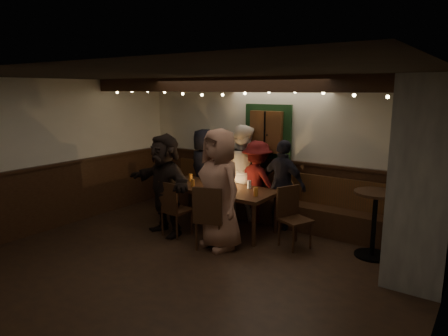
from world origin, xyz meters
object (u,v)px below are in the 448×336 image
Objects in this scene: dining_table at (217,191)px; chair_end at (292,213)px; person_a at (204,170)px; person_e at (283,185)px; high_top at (375,216)px; person_g at (220,189)px; person_d at (257,182)px; person_b at (222,175)px; chair_near_right at (210,214)px; person_c at (242,172)px; chair_near_left at (173,206)px; person_f at (165,184)px.

dining_table is 1.43m from chair_end.
person_a is 1.05× the size of person_e.
chair_end is 1.21m from high_top.
person_a is 0.89× the size of person_g.
person_a is 1.30m from person_d.
person_b is 0.99× the size of person_e.
chair_near_right is at bearing -60.97° from dining_table.
person_c is 0.40m from person_d.
person_e is 0.85× the size of person_g.
person_b reaches higher than chair_near_left.
person_b reaches higher than person_d.
person_b is (-0.04, 1.47, 0.25)m from chair_near_left.
person_d is 0.88× the size of person_f.
dining_table is 1.19m from person_a.
person_f is (-0.96, -1.41, 0.10)m from person_d.
chair_near_right is at bearing 149.22° from person_a.
chair_end is 0.62× the size of person_d.
person_g is at bearing 108.77° from person_b.
chair_near_left reaches higher than dining_table.
person_f reaches higher than high_top.
person_c is (-0.45, 1.62, 0.32)m from chair_near_right.
chair_near_left is at bearing -115.24° from dining_table.
chair_near_left is 0.60× the size of person_b.
chair_near_left is (-0.36, -0.76, -0.15)m from dining_table.
person_f is at bearing 54.22° from person_e.
high_top is 0.55× the size of person_c.
person_d is (1.30, -0.08, -0.07)m from person_a.
chair_end is 0.95× the size of high_top.
person_d is at bearing 163.23° from person_b.
person_a is at bearing 4.62° from person_d.
chair_end is (1.42, 0.01, -0.15)m from dining_table.
person_c is (0.38, 1.52, 0.36)m from chair_near_left.
person_d is (-1.02, 0.67, 0.23)m from chair_end.
dining_table is at bearing 46.12° from person_e.
person_d reaches higher than chair_end.
person_e is at bearing 168.42° from high_top.
chair_near_left is 0.99m from person_g.
chair_near_right is 1.29m from chair_end.
person_c is at bearing -2.40° from person_d.
person_a reaches higher than dining_table.
high_top is 0.57× the size of person_f.
chair_near_left is 1.00× the size of chair_end.
person_a is 0.96× the size of person_f.
chair_end is at bearing 143.92° from person_b.
chair_near_left is 0.51× the size of person_g.
person_g is at bearing 153.71° from person_a.
high_top is at bearing 28.94° from chair_near_right.
person_a is at bearing 8.19° from person_e.
person_g is at bearing -51.78° from dining_table.
chair_end is 0.57× the size of person_a.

